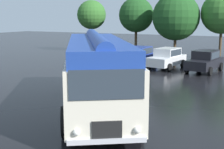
% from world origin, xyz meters
% --- Properties ---
extents(ground_plane, '(120.00, 120.00, 0.00)m').
position_xyz_m(ground_plane, '(0.00, 0.00, 0.00)').
color(ground_plane, black).
extents(vintage_bus, '(7.64, 9.74, 3.49)m').
position_xyz_m(vintage_bus, '(-0.81, 0.12, 1.89)').
color(vintage_bus, silver).
rests_on(vintage_bus, ground).
extents(car_near_left, '(2.15, 4.29, 1.66)m').
position_xyz_m(car_near_left, '(-4.15, 12.98, 0.85)').
color(car_near_left, navy).
rests_on(car_near_left, ground).
extents(car_mid_left, '(2.40, 4.40, 1.66)m').
position_xyz_m(car_mid_left, '(-1.63, 12.96, 0.85)').
color(car_mid_left, silver).
rests_on(car_mid_left, ground).
extents(car_mid_right, '(2.39, 4.40, 1.66)m').
position_xyz_m(car_mid_right, '(1.48, 12.71, 0.85)').
color(car_mid_right, black).
rests_on(car_mid_right, ground).
extents(tree_far_left, '(3.43, 3.43, 6.16)m').
position_xyz_m(tree_far_left, '(-13.64, 20.72, 4.44)').
color(tree_far_left, '#4C3823').
rests_on(tree_far_left, ground).
extents(tree_left_of_centre, '(3.81, 3.81, 6.31)m').
position_xyz_m(tree_left_of_centre, '(-7.74, 20.41, 4.46)').
color(tree_left_of_centre, '#4C3823').
rests_on(tree_left_of_centre, ground).
extents(tree_centre, '(4.71, 4.71, 6.55)m').
position_xyz_m(tree_centre, '(-2.66, 19.26, 4.17)').
color(tree_centre, '#4C3823').
rests_on(tree_centre, ground).
extents(tree_right_of_centre, '(4.06, 4.06, 6.60)m').
position_xyz_m(tree_right_of_centre, '(1.34, 20.39, 4.56)').
color(tree_right_of_centre, '#4C3823').
rests_on(tree_right_of_centre, ground).
extents(puddle_patch, '(2.36, 2.36, 0.01)m').
position_xyz_m(puddle_patch, '(1.44, -3.13, 0.00)').
color(puddle_patch, black).
rests_on(puddle_patch, ground).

